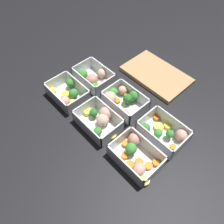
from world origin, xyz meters
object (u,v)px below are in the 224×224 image
(container_near_center, at_px, (100,119))
(container_far_left, at_px, (94,79))
(container_near_left, at_px, (69,94))
(container_far_center, at_px, (122,100))
(container_far_right, at_px, (164,132))
(container_near_right, at_px, (136,155))

(container_near_center, distance_m, container_far_left, 0.21)
(container_far_left, bearing_deg, container_near_center, -33.66)
(container_near_left, height_order, container_far_center, same)
(container_far_center, distance_m, container_far_right, 0.21)
(container_far_center, height_order, container_far_right, same)
(container_near_center, distance_m, container_far_center, 0.12)
(container_far_center, bearing_deg, container_near_right, -32.90)
(container_far_left, height_order, container_far_right, same)
(container_near_left, height_order, container_far_right, same)
(container_near_right, distance_m, container_far_left, 0.38)
(container_far_center, bearing_deg, container_far_left, -178.93)
(container_near_left, relative_size, container_near_right, 0.96)
(container_far_center, xyz_separation_m, container_far_right, (0.21, 0.01, -0.00))
(container_near_right, bearing_deg, container_far_center, 147.10)
(container_far_right, bearing_deg, container_far_left, -178.48)
(container_near_center, height_order, container_far_right, same)
(container_far_left, distance_m, container_far_right, 0.37)
(container_near_left, bearing_deg, container_near_center, 3.50)
(container_near_right, bearing_deg, container_near_left, -179.59)
(container_near_left, xyz_separation_m, container_near_center, (0.18, 0.01, 0.00))
(container_near_left, bearing_deg, container_far_center, 38.34)
(container_near_left, bearing_deg, container_far_right, 20.40)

